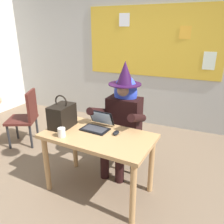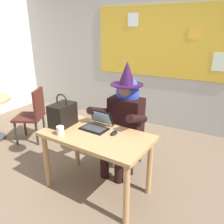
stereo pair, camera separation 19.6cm
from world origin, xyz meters
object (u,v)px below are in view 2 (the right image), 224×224
Objects in this scene: laptop at (97,124)px; handbag at (63,114)px; desk_main at (96,143)px; coffee_mug at (60,131)px; chair_at_desk at (127,130)px; person_costumed at (124,113)px; chair_spare_by_window at (33,113)px; computer_mouse at (114,133)px.

handbag reaches higher than laptop.
desk_main is 0.22m from laptop.
chair_at_desk is at bearing 66.77° from coffee_mug.
person_costumed is 1.65m from chair_spare_by_window.
chair_at_desk is 0.63× the size of person_costumed.
chair_spare_by_window is at bearing 160.51° from desk_main.
person_costumed is at bearing 76.38° from laptop.
chair_spare_by_window is (-1.62, -0.01, -0.29)m from person_costumed.
coffee_mug is (-0.38, -0.75, -0.01)m from person_costumed.
chair_at_desk is 0.99m from coffee_mug.
laptop is 0.37× the size of chair_spare_by_window.
person_costumed is (0.01, -0.12, 0.28)m from chair_at_desk.
laptop is 0.26m from computer_mouse.
coffee_mug is at bearing -56.90° from handbag.
chair_spare_by_window reaches higher than computer_mouse.
person_costumed reaches higher than handbag.
handbag reaches higher than desk_main.
desk_main is at bearing -154.45° from computer_mouse.
chair_at_desk is at bearing 80.85° from laptop.
laptop reaches higher than chair_spare_by_window.
laptop is 3.40× the size of coffee_mug.
chair_spare_by_window is at bearing 154.13° from handbag.
person_costumed is 1.60× the size of chair_spare_by_window.
handbag reaches higher than chair_spare_by_window.
chair_at_desk is 1.00× the size of chair_spare_by_window.
coffee_mug is (-0.38, -0.87, 0.27)m from chair_at_desk.
chair_at_desk is at bearing 158.56° from chair_spare_by_window.
coffee_mug reaches higher than desk_main.
coffee_mug is (-0.32, -0.19, 0.15)m from desk_main.
desk_main is 3.76× the size of laptop.
handbag is 0.43× the size of chair_spare_by_window.
computer_mouse is 0.28× the size of handbag.
handbag is at bearing 177.83° from desk_main.
desk_main is 0.52m from handbag.
handbag is at bearing 128.14° from chair_spare_by_window.
person_costumed reaches higher than chair_spare_by_window.
coffee_mug is at bearing -149.08° from desk_main.
laptop reaches higher than coffee_mug.
desk_main is at bearing 134.52° from chair_spare_by_window.
desk_main is 0.69m from chair_at_desk.
person_costumed is at bearing -1.66° from chair_at_desk.
computer_mouse is 0.65m from handbag.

